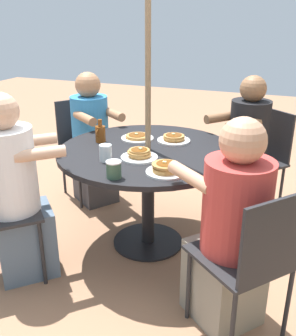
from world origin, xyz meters
The scene contains 17 objects.
ground_plane centered at (0.00, 0.00, 0.00)m, with size 12.00×12.00×0.00m, color #9E7051.
patio_table centered at (0.00, 0.00, 0.63)m, with size 1.22×1.22×0.73m.
umbrella_pole centered at (0.00, 0.00, 1.11)m, with size 0.04×0.04×2.22m, color #846B4C.
patio_chair_north centered at (0.67, 0.80, 0.51)m, with size 0.60×0.60×0.87m.
diner_north centered at (0.56, 0.67, 0.53)m, with size 0.57×0.60×1.16m.
patio_chair_east centered at (-0.81, 0.66, 0.51)m, with size 0.60×0.60×0.87m.
diner_east centered at (-0.68, 0.56, 0.54)m, with size 0.53×0.51×1.16m.
patio_chair_south centered at (-0.60, -0.85, 0.51)m, with size 0.59×0.59×0.87m.
diner_south centered at (-0.50, -0.72, 0.53)m, with size 0.51×0.55×1.14m.
diner_west centered at (0.62, -0.62, 0.55)m, with size 0.54×0.54×1.19m.
pancake_plate_a centered at (0.18, 0.01, 0.75)m, with size 0.23×0.23×0.07m.
pancake_plate_b centered at (-0.18, -0.15, 0.74)m, with size 0.23×0.23×0.04m.
pancake_plate_c centered at (-0.23, 0.11, 0.75)m, with size 0.23×0.23×0.06m.
pancake_plate_d centered at (0.35, 0.25, 0.76)m, with size 0.23×0.23×0.07m.
syrup_bottle centered at (-0.03, -0.37, 0.79)m, with size 0.10×0.07×0.16m.
coffee_cup centered at (0.52, 0.00, 0.78)m, with size 0.09×0.09×0.10m.
drinking_glass_a centered at (0.30, -0.16, 0.78)m, with size 0.08×0.08×0.10m, color silver.
Camera 1 is at (2.33, 0.92, 1.60)m, focal length 42.00 mm.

